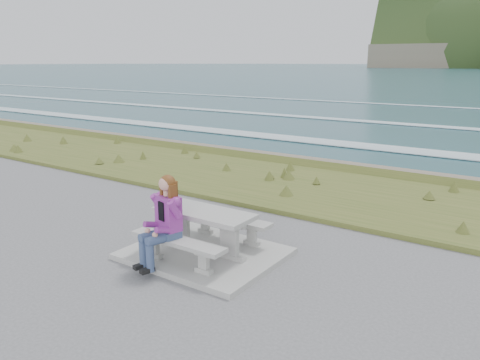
# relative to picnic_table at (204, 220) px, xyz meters

# --- Properties ---
(concrete_slab) EXTENTS (2.60, 2.10, 0.10)m
(concrete_slab) POSITION_rel_picnic_table_xyz_m (-0.00, 0.00, -0.63)
(concrete_slab) COLOR #979793
(concrete_slab) RESTS_ON ground
(picnic_table) EXTENTS (1.80, 0.75, 0.75)m
(picnic_table) POSITION_rel_picnic_table_xyz_m (0.00, 0.00, 0.00)
(picnic_table) COLOR #979793
(picnic_table) RESTS_ON concrete_slab
(bench_landward) EXTENTS (1.80, 0.35, 0.45)m
(bench_landward) POSITION_rel_picnic_table_xyz_m (0.00, -0.70, -0.23)
(bench_landward) COLOR #979793
(bench_landward) RESTS_ON concrete_slab
(bench_seaward) EXTENTS (1.80, 0.35, 0.45)m
(bench_seaward) POSITION_rel_picnic_table_xyz_m (0.00, 0.70, -0.23)
(bench_seaward) COLOR #979793
(bench_seaward) RESTS_ON concrete_slab
(grass_verge) EXTENTS (160.00, 4.50, 0.22)m
(grass_verge) POSITION_rel_picnic_table_xyz_m (-0.00, 5.00, -0.68)
(grass_verge) COLOR #3C4E1D
(grass_verge) RESTS_ON ground
(shore_drop) EXTENTS (160.00, 0.80, 2.20)m
(shore_drop) POSITION_rel_picnic_table_xyz_m (-0.00, 7.90, -0.68)
(shore_drop) COLOR #6F6553
(shore_drop) RESTS_ON ground
(ocean) EXTENTS (1600.00, 1600.00, 0.09)m
(ocean) POSITION_rel_picnic_table_xyz_m (-0.00, 25.09, -2.42)
(ocean) COLOR #1D4852
(ocean) RESTS_ON ground
(seated_woman) EXTENTS (0.59, 0.84, 1.50)m
(seated_woman) POSITION_rel_picnic_table_xyz_m (-0.24, -0.84, -0.03)
(seated_woman) COLOR #314B6D
(seated_woman) RESTS_ON concrete_slab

